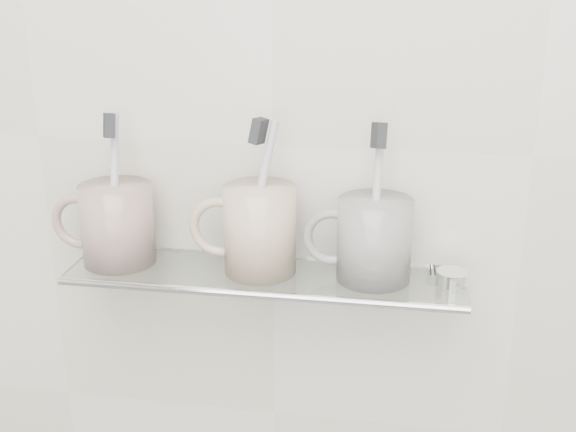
% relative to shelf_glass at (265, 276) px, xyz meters
% --- Properties ---
extents(wall_back, '(2.50, 0.00, 2.50)m').
position_rel_shelf_glass_xyz_m(wall_back, '(0.00, 0.06, 0.15)').
color(wall_back, beige).
rests_on(wall_back, ground).
extents(shelf_glass, '(0.50, 0.12, 0.01)m').
position_rel_shelf_glass_xyz_m(shelf_glass, '(0.00, 0.00, 0.00)').
color(shelf_glass, silver).
rests_on(shelf_glass, wall_back).
extents(shelf_rail, '(0.50, 0.01, 0.01)m').
position_rel_shelf_glass_xyz_m(shelf_rail, '(0.00, -0.06, 0.00)').
color(shelf_rail, silver).
rests_on(shelf_rail, shelf_glass).
extents(bracket_left, '(0.02, 0.03, 0.02)m').
position_rel_shelf_glass_xyz_m(bracket_left, '(-0.21, 0.05, -0.01)').
color(bracket_left, silver).
rests_on(bracket_left, wall_back).
extents(bracket_right, '(0.02, 0.03, 0.02)m').
position_rel_shelf_glass_xyz_m(bracket_right, '(0.21, 0.05, -0.01)').
color(bracket_right, silver).
rests_on(bracket_right, wall_back).
extents(mug_left, '(0.10, 0.10, 0.10)m').
position_rel_shelf_glass_xyz_m(mug_left, '(-0.19, 0.00, 0.06)').
color(mug_left, beige).
rests_on(mug_left, shelf_glass).
extents(mug_left_handle, '(0.07, 0.01, 0.07)m').
position_rel_shelf_glass_xyz_m(mug_left_handle, '(-0.25, 0.00, 0.06)').
color(mug_left_handle, beige).
rests_on(mug_left_handle, mug_left).
extents(toothbrush_left, '(0.02, 0.05, 0.19)m').
position_rel_shelf_glass_xyz_m(toothbrush_left, '(-0.19, 0.00, 0.10)').
color(toothbrush_left, '#B4AECB').
rests_on(toothbrush_left, mug_left).
extents(bristles_left, '(0.02, 0.03, 0.03)m').
position_rel_shelf_glass_xyz_m(bristles_left, '(-0.19, 0.00, 0.19)').
color(bristles_left, '#232427').
rests_on(bristles_left, toothbrush_left).
extents(mug_center, '(0.11, 0.11, 0.11)m').
position_rel_shelf_glass_xyz_m(mug_center, '(-0.01, 0.00, 0.06)').
color(mug_center, beige).
rests_on(mug_center, shelf_glass).
extents(mug_center_handle, '(0.08, 0.01, 0.08)m').
position_rel_shelf_glass_xyz_m(mug_center_handle, '(-0.06, 0.00, 0.06)').
color(mug_center_handle, beige).
rests_on(mug_center_handle, mug_center).
extents(toothbrush_center, '(0.05, 0.02, 0.19)m').
position_rel_shelf_glass_xyz_m(toothbrush_center, '(-0.01, 0.00, 0.10)').
color(toothbrush_center, silver).
rests_on(toothbrush_center, mug_center).
extents(bristles_center, '(0.02, 0.03, 0.03)m').
position_rel_shelf_glass_xyz_m(bristles_center, '(-0.01, 0.00, 0.19)').
color(bristles_center, '#232427').
rests_on(bristles_center, toothbrush_center).
extents(mug_right, '(0.10, 0.10, 0.10)m').
position_rel_shelf_glass_xyz_m(mug_right, '(0.14, 0.00, 0.06)').
color(mug_right, silver).
rests_on(mug_right, shelf_glass).
extents(mug_right_handle, '(0.07, 0.01, 0.07)m').
position_rel_shelf_glass_xyz_m(mug_right_handle, '(0.08, 0.00, 0.06)').
color(mug_right_handle, silver).
rests_on(mug_right_handle, mug_right).
extents(toothbrush_right, '(0.02, 0.05, 0.19)m').
position_rel_shelf_glass_xyz_m(toothbrush_right, '(0.14, 0.00, 0.10)').
color(toothbrush_right, '#B8ACAC').
rests_on(toothbrush_right, mug_right).
extents(bristles_right, '(0.02, 0.03, 0.03)m').
position_rel_shelf_glass_xyz_m(bristles_right, '(0.14, 0.00, 0.19)').
color(bristles_right, '#232427').
rests_on(bristles_right, toothbrush_right).
extents(chrome_cap, '(0.04, 0.04, 0.02)m').
position_rel_shelf_glass_xyz_m(chrome_cap, '(0.23, 0.00, 0.01)').
color(chrome_cap, silver).
rests_on(chrome_cap, shelf_glass).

